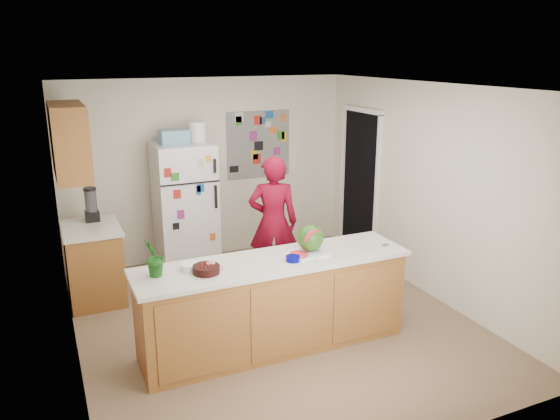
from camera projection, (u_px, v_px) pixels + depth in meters
name	position (u px, v px, depth m)	size (l,w,h in m)	color
floor	(273.00, 321.00, 5.97)	(4.00, 4.50, 0.02)	brown
wall_back	(208.00, 169.00, 7.60)	(4.00, 0.02, 2.50)	beige
wall_left	(64.00, 237.00, 4.83)	(0.02, 4.50, 2.50)	beige
wall_right	(429.00, 191.00, 6.40)	(0.02, 4.50, 2.50)	beige
ceiling	(272.00, 86.00, 5.26)	(4.00, 4.50, 0.02)	white
doorway	(361.00, 184.00, 7.73)	(0.03, 0.85, 2.04)	black
peninsula_base	(274.00, 306.00, 5.32)	(2.60, 0.62, 0.88)	brown
peninsula_top	(274.00, 262.00, 5.20)	(2.68, 0.70, 0.04)	silver
side_counter_base	(94.00, 265.00, 6.37)	(0.60, 0.80, 0.86)	brown
side_counter_top	(90.00, 228.00, 6.24)	(0.64, 0.84, 0.04)	silver
upper_cabinets	(69.00, 141.00, 5.86)	(0.35, 1.00, 0.80)	brown
refrigerator	(185.00, 207.00, 7.20)	(0.75, 0.70, 1.70)	silver
fridge_top_bin	(174.00, 137.00, 6.90)	(0.35, 0.28, 0.18)	#5999B2
photo_collage	(259.00, 144.00, 7.79)	(0.95, 0.01, 0.95)	slate
person	(273.00, 223.00, 6.63)	(0.60, 0.39, 1.65)	maroon
blender_appliance	(91.00, 205.00, 6.40)	(0.14, 0.14, 0.38)	black
cutting_board	(306.00, 253.00, 5.36)	(0.41, 0.31, 0.01)	white
watermelon	(310.00, 238.00, 5.36)	(0.26, 0.26, 0.26)	#1C6214
watermelon_slice	(299.00, 254.00, 5.27)	(0.17, 0.17, 0.02)	red
cherry_bowl	(206.00, 269.00, 4.87)	(0.24, 0.24, 0.07)	black
white_bowl	(191.00, 267.00, 4.95)	(0.18, 0.18, 0.06)	white
cobalt_bowl	(293.00, 259.00, 5.15)	(0.13, 0.13, 0.05)	#000165
plate	(211.00, 269.00, 4.94)	(0.24, 0.24, 0.02)	beige
paper_towel	(320.00, 254.00, 5.30)	(0.18, 0.16, 0.02)	white
keys	(385.00, 245.00, 5.57)	(0.08, 0.04, 0.01)	gray
potted_plant	(154.00, 258.00, 4.75)	(0.20, 0.16, 0.36)	#123A0D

